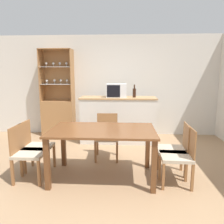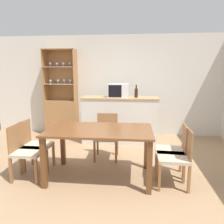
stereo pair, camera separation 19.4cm
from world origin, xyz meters
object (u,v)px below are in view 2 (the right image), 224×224
object	(u,v)px
wine_bottle	(136,93)
dining_chair_head_far	(107,136)
dining_table	(100,136)
dining_chair_side_left_far	(35,145)
dining_chair_side_right_far	(173,150)
microwave	(118,91)
dining_chair_side_right_near	(176,157)
dining_chair_side_left_near	(26,151)
display_cabinet	(62,111)

from	to	relation	value
wine_bottle	dining_chair_head_far	bearing A→B (deg)	-118.59
dining_table	dining_chair_side_left_far	bearing A→B (deg)	172.78
dining_chair_side_right_far	dining_chair_head_far	distance (m)	1.29
dining_chair_head_far	microwave	world-z (taller)	microwave
dining_chair_side_left_far	wine_bottle	world-z (taller)	wine_bottle
dining_chair_side_right_near	dining_chair_side_left_near	xyz separation A→B (m)	(-2.22, 0.00, 0.00)
dining_chair_side_left_far	wine_bottle	distance (m)	2.45
dining_table	wine_bottle	world-z (taller)	wine_bottle
display_cabinet	dining_chair_side_right_far	size ratio (longest dim) A/B	2.62
dining_chair_side_left_far	microwave	world-z (taller)	microwave
dining_chair_side_left_far	wine_bottle	xyz separation A→B (m)	(1.65, 1.65, 0.74)
wine_bottle	dining_table	bearing A→B (deg)	-106.85
dining_table	dining_chair_side_right_far	world-z (taller)	dining_chair_side_right_far
wine_bottle	dining_chair_side_left_near	bearing A→B (deg)	-130.54
dining_chair_side_right_far	dining_chair_side_left_near	size ratio (longest dim) A/B	1.00
dining_chair_side_left_near	microwave	xyz separation A→B (m)	(1.25, 1.95, 0.78)
dining_chair_side_right_near	wine_bottle	world-z (taller)	wine_bottle
display_cabinet	wine_bottle	size ratio (longest dim) A/B	7.57
dining_chair_side_left_near	wine_bottle	distance (m)	2.65
dining_chair_head_far	dining_chair_side_left_near	size ratio (longest dim) A/B	1.00
dining_chair_head_far	wine_bottle	xyz separation A→B (m)	(0.54, 1.00, 0.74)
dining_table	microwave	distance (m)	1.90
dining_chair_side_left_near	dining_chair_side_right_near	bearing A→B (deg)	90.04
display_cabinet	microwave	world-z (taller)	display_cabinet
dining_chair_side_left_far	dining_chair_side_left_near	distance (m)	0.28
microwave	wine_bottle	xyz separation A→B (m)	(0.40, -0.02, -0.04)
dining_chair_side_left_far	microwave	xyz separation A→B (m)	(1.25, 1.67, 0.78)
display_cabinet	dining_chair_side_right_far	world-z (taller)	display_cabinet
microwave	dining_table	bearing A→B (deg)	-94.47
dining_chair_side_right_far	wine_bottle	size ratio (longest dim) A/B	2.89
dining_table	dining_chair_side_right_far	size ratio (longest dim) A/B	1.88
dining_chair_side_left_far	dining_chair_head_far	distance (m)	1.29
dining_chair_side_left_far	dining_chair_side_left_near	size ratio (longest dim) A/B	1.00
dining_chair_side_right_far	dining_chair_side_right_near	distance (m)	0.28
dining_chair_side_right_far	dining_chair_head_far	xyz separation A→B (m)	(-1.11, 0.66, 0.00)
display_cabinet	microwave	xyz separation A→B (m)	(1.53, -0.53, 0.58)
dining_chair_head_far	dining_chair_side_left_near	distance (m)	1.45
dining_chair_side_right_near	dining_chair_side_left_far	bearing A→B (deg)	84.43
display_cabinet	dining_chair_head_far	size ratio (longest dim) A/B	2.62
dining_chair_side_right_near	dining_chair_side_right_far	bearing A→B (deg)	1.68
dining_table	dining_chair_side_left_near	xyz separation A→B (m)	(-1.11, -0.14, -0.23)
dining_chair_side_right_near	dining_chair_side_left_near	bearing A→B (deg)	91.63
dining_table	microwave	xyz separation A→B (m)	(0.14, 1.81, 0.55)
dining_table	dining_chair_head_far	xyz separation A→B (m)	(-0.00, 0.79, -0.23)
dining_chair_side_right_near	wine_bottle	size ratio (longest dim) A/B	2.89
dining_chair_side_right_near	dining_chair_head_far	xyz separation A→B (m)	(-1.11, 0.94, 0.00)
display_cabinet	dining_chair_side_left_far	size ratio (longest dim) A/B	2.62
dining_table	dining_chair_side_right_far	bearing A→B (deg)	7.01
dining_chair_side_right_near	wine_bottle	distance (m)	2.15
dining_chair_side_left_far	display_cabinet	bearing A→B (deg)	-171.86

